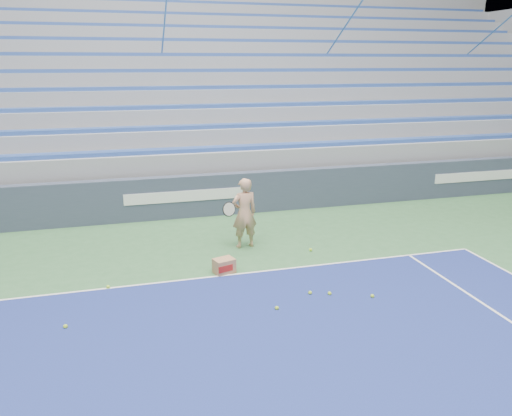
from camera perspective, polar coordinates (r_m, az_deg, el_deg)
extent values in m
cube|color=white|center=(9.55, -4.57, -7.79)|extent=(10.97, 0.05, 0.00)
cube|color=#363F53|center=(13.11, -7.91, 1.33)|extent=(30.00, 0.30, 1.10)
cube|color=white|center=(12.94, -7.83, 1.37)|extent=(3.20, 0.02, 0.28)
cube|color=white|center=(16.63, 24.64, 3.35)|extent=(3.40, 0.02, 0.28)
cube|color=gray|center=(17.52, -9.90, 5.03)|extent=(30.00, 8.50, 1.10)
cube|color=gray|center=(17.39, -10.03, 7.61)|extent=(30.00, 8.50, 0.50)
cube|color=#2C4DA0|center=(13.53, -8.48, 6.57)|extent=(29.60, 0.42, 0.11)
cube|color=gray|center=(17.74, -10.24, 9.40)|extent=(30.00, 7.65, 0.50)
cube|color=#2C4DA0|center=(14.30, -8.99, 9.09)|extent=(29.60, 0.42, 0.11)
cube|color=gray|center=(18.11, -10.45, 11.12)|extent=(30.00, 6.80, 0.50)
cube|color=#2C4DA0|center=(15.09, -9.45, 11.35)|extent=(29.60, 0.42, 0.11)
cube|color=gray|center=(18.50, -10.65, 12.77)|extent=(30.00, 5.95, 0.50)
cube|color=#2C4DA0|center=(15.90, -9.87, 13.38)|extent=(29.60, 0.42, 0.11)
cube|color=gray|center=(18.90, -10.85, 14.35)|extent=(30.00, 5.10, 0.50)
cube|color=#2C4DA0|center=(16.73, -10.26, 15.21)|extent=(29.60, 0.42, 0.11)
cube|color=gray|center=(19.32, -11.04, 15.86)|extent=(30.00, 4.25, 0.50)
cube|color=#2C4DA0|center=(17.57, -10.62, 16.86)|extent=(29.60, 0.42, 0.11)
cube|color=gray|center=(19.74, -11.23, 17.31)|extent=(30.00, 3.40, 0.50)
cube|color=#2C4DA0|center=(18.43, -10.95, 18.36)|extent=(29.60, 0.42, 0.11)
cube|color=gray|center=(20.19, -11.41, 18.69)|extent=(30.00, 2.55, 0.50)
cube|color=#2C4DA0|center=(19.31, -11.25, 19.73)|extent=(29.60, 0.42, 0.11)
cube|color=gray|center=(20.64, -11.58, 20.02)|extent=(30.00, 1.70, 0.50)
cube|color=#2C4DA0|center=(20.19, -11.53, 20.98)|extent=(29.60, 0.42, 0.11)
cube|color=gray|center=(21.10, -11.75, 21.28)|extent=(30.00, 0.85, 0.50)
cube|color=#2C4DA0|center=(21.08, -11.80, 22.12)|extent=(29.60, 0.42, 0.11)
cube|color=gray|center=(21.74, -11.55, 15.32)|extent=(31.00, 0.40, 7.30)
cylinder|color=teal|center=(17.21, -10.58, 18.37)|extent=(0.05, 8.53, 5.04)
cylinder|color=teal|center=(18.73, 9.02, 18.25)|extent=(0.05, 8.53, 5.04)
cylinder|color=teal|center=(21.85, 24.20, 16.78)|extent=(0.05, 8.53, 5.04)
imported|color=tan|center=(10.76, -1.34, -0.59)|extent=(0.60, 0.43, 1.55)
cylinder|color=black|center=(10.40, -2.89, -0.20)|extent=(0.12, 0.27, 0.08)
cylinder|color=beige|center=(10.09, -3.11, -0.13)|extent=(0.29, 0.16, 0.28)
torus|color=black|center=(10.09, -3.11, -0.13)|extent=(0.31, 0.18, 0.30)
cube|color=#A77750|center=(9.67, -3.66, -6.61)|extent=(0.45, 0.39, 0.29)
cube|color=#B21E19|center=(9.53, -3.48, -6.95)|extent=(0.29, 0.10, 0.13)
sphere|color=#B3E12E|center=(8.95, 13.16, -9.77)|extent=(0.07, 0.07, 0.07)
sphere|color=#B3E12E|center=(8.90, 8.41, -9.63)|extent=(0.07, 0.07, 0.07)
sphere|color=#B3E12E|center=(8.88, 6.19, -9.61)|extent=(0.07, 0.07, 0.07)
sphere|color=#B3E12E|center=(9.43, -16.54, -8.65)|extent=(0.07, 0.07, 0.07)
sphere|color=#B3E12E|center=(8.34, 2.40, -11.36)|extent=(0.07, 0.07, 0.07)
sphere|color=#B3E12E|center=(8.33, -20.95, -12.53)|extent=(0.07, 0.07, 0.07)
sphere|color=#B3E12E|center=(9.81, -3.80, -6.95)|extent=(0.07, 0.07, 0.07)
sphere|color=#B3E12E|center=(10.81, 6.27, -4.76)|extent=(0.07, 0.07, 0.07)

